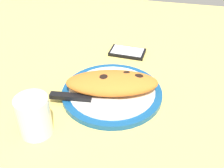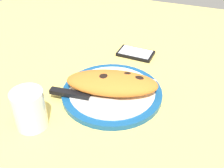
# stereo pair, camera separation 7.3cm
# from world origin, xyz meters

# --- Properties ---
(ground_plane) EXTENTS (1.50, 1.50, 0.03)m
(ground_plane) POSITION_xyz_m (0.00, 0.00, -0.01)
(ground_plane) COLOR #EACC60
(plate) EXTENTS (0.27, 0.27, 0.02)m
(plate) POSITION_xyz_m (0.00, 0.00, 0.01)
(plate) COLOR navy
(plate) RESTS_ON ground_plane
(calzone) EXTENTS (0.26, 0.16, 0.05)m
(calzone) POSITION_xyz_m (0.00, -0.00, 0.04)
(calzone) COLOR orange
(calzone) RESTS_ON plate
(fork) EXTENTS (0.16, 0.02, 0.00)m
(fork) POSITION_xyz_m (-0.01, -0.07, 0.02)
(fork) COLOR silver
(fork) RESTS_ON plate
(knife) EXTENTS (0.24, 0.04, 0.01)m
(knife) POSITION_xyz_m (0.07, 0.06, 0.02)
(knife) COLOR silver
(knife) RESTS_ON plate
(smartphone) EXTENTS (0.12, 0.08, 0.01)m
(smartphone) POSITION_xyz_m (-0.00, -0.23, 0.01)
(smartphone) COLOR black
(smartphone) RESTS_ON ground_plane
(water_glass) EXTENTS (0.07, 0.07, 0.10)m
(water_glass) POSITION_xyz_m (0.14, 0.17, 0.04)
(water_glass) COLOR silver
(water_glass) RESTS_ON ground_plane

